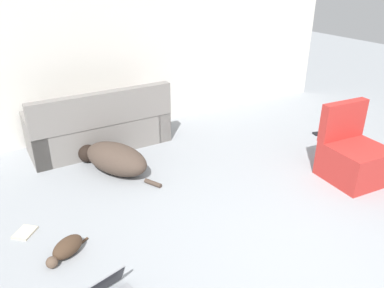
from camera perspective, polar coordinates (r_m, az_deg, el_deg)
name	(u,v)px	position (r m, az deg, el deg)	size (l,w,h in m)	color
ground_plane	(319,266)	(3.66, 18.78, -17.24)	(20.00, 20.00, 0.00)	#999EA3
wall_back	(142,44)	(6.06, -7.68, 14.90)	(7.24, 0.06, 2.65)	silver
couch	(100,128)	(5.58, -13.87, 2.41)	(1.98, 0.84, 0.91)	gray
dog	(114,158)	(4.89, -11.81, -2.15)	(0.84, 1.28, 0.39)	#4C3D33
cat	(66,248)	(3.72, -18.62, -14.85)	(0.45, 0.33, 0.17)	#473323
book_cream	(25,232)	(4.16, -24.10, -12.21)	(0.26, 0.27, 0.02)	beige
book_black	(319,134)	(6.26, 18.74, 1.52)	(0.19, 0.15, 0.02)	black
side_chair	(353,156)	(5.00, 23.27, -1.71)	(0.70, 0.72, 0.93)	#B72D28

